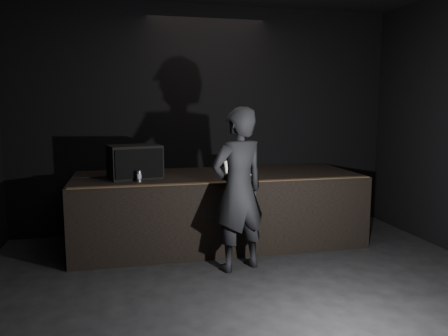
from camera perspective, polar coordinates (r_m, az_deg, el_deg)
name	(u,v)px	position (r m, az deg, el deg)	size (l,w,h in m)	color
room_walls	(289,98)	(3.53, 8.52, 9.02)	(6.10, 7.10, 3.52)	black
stage_riser	(217,208)	(6.33, -0.87, -5.28)	(4.00, 1.50, 1.00)	black
riser_lip	(229,182)	(5.55, 0.66, -1.84)	(3.92, 0.10, 0.01)	brown
stage_monitor	(135,162)	(5.96, -11.56, 0.80)	(0.75, 0.62, 0.45)	black
cable	(105,177)	(6.16, -15.32, -1.11)	(0.02, 0.02, 0.85)	black
laptop	(236,171)	(6.16, 1.63, -0.39)	(0.39, 0.37, 0.21)	silver
beer_can	(139,176)	(5.68, -11.04, -1.09)	(0.06, 0.06, 0.14)	silver
plastic_cup	(246,171)	(6.13, 2.95, -0.41)	(0.09, 0.09, 0.11)	white
wii_remote	(236,180)	(5.62, 1.62, -1.62)	(0.03, 0.15, 0.03)	silver
person	(238,190)	(5.19, 1.88, -2.85)	(0.71, 0.47, 1.95)	black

